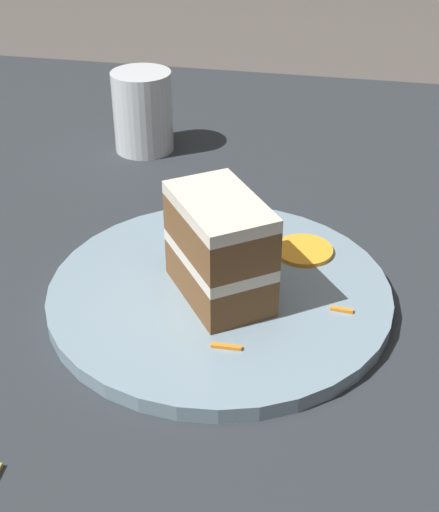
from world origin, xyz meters
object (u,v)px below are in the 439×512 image
at_px(plate, 220,293).
at_px(cake_slice, 220,248).
at_px(cream_dollop, 224,206).
at_px(orange_garnish, 304,250).
at_px(drinking_glass, 143,117).

bearing_deg(plate, cake_slice, -77.94).
height_order(cream_dollop, orange_garnish, cream_dollop).
distance_m(cake_slice, drinking_glass, 0.36).
height_order(cream_dollop, drinking_glass, drinking_glass).
distance_m(cream_dollop, orange_garnish, 0.09).
bearing_deg(drinking_glass, orange_garnish, -45.34).
relative_size(plate, orange_garnish, 5.47).
xyz_separation_m(plate, cream_dollop, (-0.02, 0.10, 0.03)).
xyz_separation_m(cake_slice, drinking_glass, (-0.16, 0.32, -0.02)).
xyz_separation_m(cake_slice, cream_dollop, (-0.02, 0.11, -0.02)).
bearing_deg(cake_slice, plate, 66.25).
relative_size(cake_slice, cream_dollop, 2.37).
xyz_separation_m(cream_dollop, orange_garnish, (0.09, -0.03, -0.02)).
xyz_separation_m(orange_garnish, drinking_glass, (-0.23, 0.23, 0.03)).
relative_size(cake_slice, orange_garnish, 2.13).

